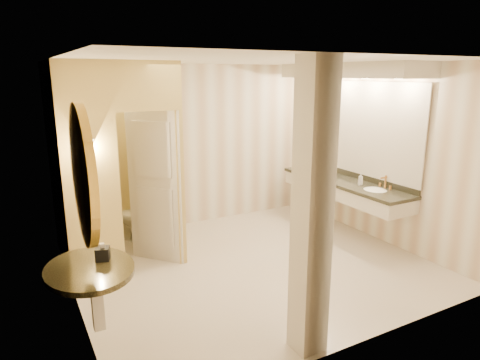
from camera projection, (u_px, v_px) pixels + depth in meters
name	position (u px, v px, depth m)	size (l,w,h in m)	color
floor	(252.00, 265.00, 5.84)	(4.50, 4.50, 0.00)	beige
ceiling	(254.00, 60.00, 5.19)	(4.50, 4.50, 0.00)	white
wall_back	(193.00, 146.00, 7.21)	(4.50, 0.02, 2.70)	white
wall_front	(366.00, 211.00, 3.81)	(4.50, 0.02, 2.70)	white
wall_left	(67.00, 191.00, 4.46)	(0.02, 4.00, 2.70)	white
wall_right	(379.00, 154.00, 6.56)	(0.02, 4.00, 2.70)	white
toilet_closet	(145.00, 161.00, 5.79)	(1.50, 1.55, 2.70)	#EDDD7C
wall_sconce	(89.00, 146.00, 4.89)	(0.14, 0.14, 0.42)	#C98B40
vanity	(349.00, 134.00, 6.71)	(0.75, 2.63, 2.09)	beige
console_shelf	(87.00, 217.00, 3.68)	(0.96, 0.96, 1.93)	black
pillar	(312.00, 213.00, 3.77)	(0.28, 0.28, 2.70)	beige
tissue_box	(103.00, 254.00, 3.92)	(0.12, 0.12, 0.12)	black
toilet	(136.00, 218.00, 6.63)	(0.41, 0.71, 0.73)	white
soap_bottle_a	(323.00, 172.00, 7.16)	(0.07, 0.07, 0.15)	beige
soap_bottle_b	(334.00, 175.00, 7.00)	(0.08, 0.08, 0.10)	silver
soap_bottle_c	(361.00, 179.00, 6.55)	(0.08, 0.08, 0.20)	#C6B28C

